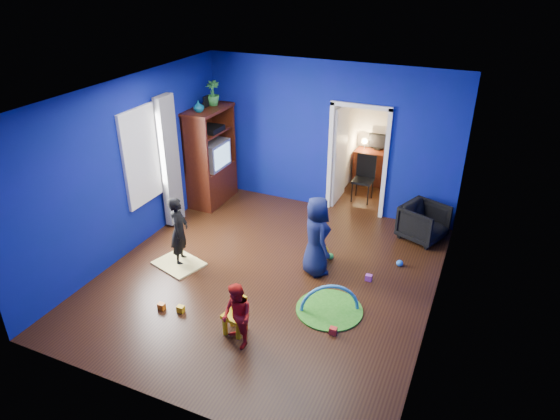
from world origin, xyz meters
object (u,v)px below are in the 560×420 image
at_px(vase, 198,106).
at_px(study_desk, 374,167).
at_px(toddler_red, 237,316).
at_px(kid_chair, 235,317).
at_px(armchair, 424,222).
at_px(crt_tv, 212,155).
at_px(hopper_ball, 318,253).
at_px(child_navy, 316,236).
at_px(folding_chair, 363,180).
at_px(play_mat, 329,310).
at_px(child_black, 179,231).
at_px(tv_armoire, 211,156).

xyz_separation_m(vase, study_desk, (2.82, 2.52, -1.69)).
xyz_separation_m(toddler_red, kid_chair, (-0.15, 0.20, -0.21)).
bearing_deg(study_desk, vase, -138.23).
height_order(armchair, crt_tv, crt_tv).
height_order(armchair, hopper_ball, armchair).
relative_size(armchair, toddler_red, 0.78).
bearing_deg(study_desk, armchair, -55.40).
bearing_deg(hopper_ball, study_desk, 89.75).
bearing_deg(child_navy, vase, 23.61).
height_order(child_navy, kid_chair, child_navy).
bearing_deg(folding_chair, play_mat, -81.31).
distance_m(armchair, vase, 4.61).
distance_m(crt_tv, kid_chair, 4.20).
relative_size(child_black, hopper_ball, 3.17).
relative_size(armchair, folding_chair, 0.78).
xyz_separation_m(toddler_red, play_mat, (0.87, 1.14, -0.45)).
relative_size(child_navy, tv_armoire, 0.67).
height_order(crt_tv, study_desk, crt_tv).
relative_size(child_black, vase, 5.51).
height_order(tv_armoire, folding_chair, tv_armoire).
distance_m(child_navy, study_desk, 3.84).
height_order(play_mat, study_desk, study_desk).
xyz_separation_m(armchair, hopper_ball, (-1.44, -1.52, -0.14)).
distance_m(armchair, kid_chair, 4.03).
height_order(child_black, child_navy, child_navy).
xyz_separation_m(play_mat, study_desk, (-0.57, 4.68, 0.36)).
relative_size(child_black, toddler_red, 1.28).
bearing_deg(armchair, child_navy, 163.40).
bearing_deg(child_black, study_desk, -44.94).
relative_size(crt_tv, hopper_ball, 1.89).
relative_size(crt_tv, play_mat, 0.73).
bearing_deg(vase, study_desk, 41.77).
xyz_separation_m(child_navy, hopper_ball, (-0.05, 0.25, -0.47)).
bearing_deg(hopper_ball, child_navy, -78.69).
relative_size(tv_armoire, study_desk, 2.23).
relative_size(vase, hopper_ball, 0.57).
bearing_deg(play_mat, crt_tv, 143.65).
relative_size(child_black, tv_armoire, 0.60).
bearing_deg(folding_chair, kid_chair, -95.52).
height_order(tv_armoire, crt_tv, tv_armoire).
xyz_separation_m(toddler_red, vase, (-2.52, 3.31, 1.61)).
distance_m(child_navy, play_mat, 1.20).
xyz_separation_m(vase, play_mat, (3.39, -2.16, -2.05)).
height_order(child_black, play_mat, child_black).
xyz_separation_m(child_black, child_navy, (2.13, 0.63, 0.07)).
bearing_deg(study_desk, child_black, -115.22).
bearing_deg(armchair, child_black, 145.74).
relative_size(tv_armoire, play_mat, 2.04).
distance_m(child_navy, hopper_ball, 0.54).
distance_m(vase, play_mat, 4.52).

